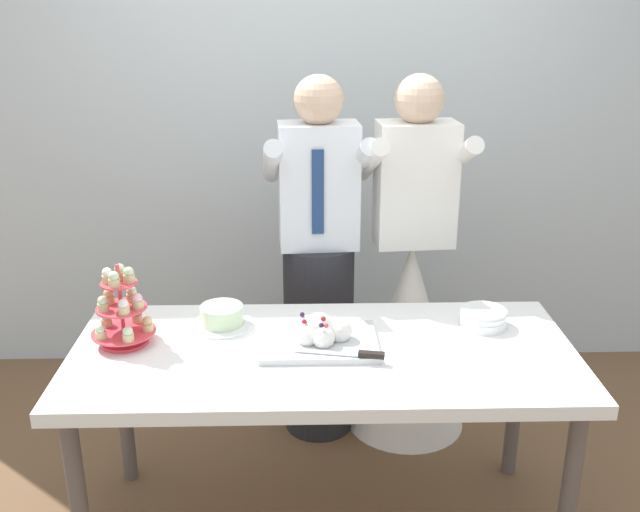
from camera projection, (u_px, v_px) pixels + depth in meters
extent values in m
cube|color=silver|center=(315.00, 100.00, 3.71)|extent=(5.20, 0.10, 2.90)
cube|color=white|center=(323.00, 356.00, 2.58)|extent=(1.80, 0.80, 0.05)
cylinder|color=#564C47|center=(79.00, 508.00, 2.39)|extent=(0.06, 0.06, 0.72)
cylinder|color=#564C47|center=(568.00, 500.00, 2.43)|extent=(0.06, 0.06, 0.72)
cylinder|color=#564C47|center=(124.00, 404.00, 3.00)|extent=(0.06, 0.06, 0.72)
cylinder|color=#564C47|center=(515.00, 399.00, 3.03)|extent=(0.06, 0.06, 0.72)
cylinder|color=#D83F4C|center=(125.00, 342.00, 2.62)|extent=(0.17, 0.17, 0.01)
cylinder|color=#D83F4C|center=(121.00, 305.00, 2.57)|extent=(0.01, 0.01, 0.31)
cylinder|color=#D83F4C|center=(124.00, 332.00, 2.60)|extent=(0.23, 0.23, 0.01)
cylinder|color=#D1B784|center=(148.00, 327.00, 2.60)|extent=(0.04, 0.04, 0.03)
sphere|color=#D6B27A|center=(147.00, 321.00, 2.59)|extent=(0.04, 0.04, 0.04)
cylinder|color=#D1B784|center=(137.00, 318.00, 2.67)|extent=(0.04, 0.04, 0.03)
sphere|color=brown|center=(137.00, 312.00, 2.67)|extent=(0.04, 0.04, 0.04)
cylinder|color=#D1B784|center=(107.00, 322.00, 2.64)|extent=(0.04, 0.04, 0.03)
sphere|color=beige|center=(106.00, 316.00, 2.63)|extent=(0.04, 0.04, 0.04)
cylinder|color=#D1B784|center=(101.00, 335.00, 2.54)|extent=(0.04, 0.04, 0.03)
sphere|color=beige|center=(100.00, 329.00, 2.53)|extent=(0.04, 0.04, 0.04)
cylinder|color=#D1B784|center=(128.00, 337.00, 2.52)|extent=(0.04, 0.04, 0.03)
sphere|color=beige|center=(128.00, 331.00, 2.51)|extent=(0.04, 0.04, 0.04)
cylinder|color=#D83F4C|center=(121.00, 308.00, 2.57)|extent=(0.18, 0.18, 0.01)
cylinder|color=#D1B784|center=(138.00, 304.00, 2.56)|extent=(0.04, 0.04, 0.03)
sphere|color=#EAB7C6|center=(137.00, 298.00, 2.55)|extent=(0.04, 0.04, 0.04)
cylinder|color=#D1B784|center=(132.00, 297.00, 2.62)|extent=(0.04, 0.04, 0.03)
sphere|color=beige|center=(131.00, 291.00, 2.61)|extent=(0.04, 0.04, 0.04)
cylinder|color=#D1B784|center=(109.00, 300.00, 2.60)|extent=(0.04, 0.04, 0.03)
sphere|color=#D6B27A|center=(108.00, 294.00, 2.59)|extent=(0.04, 0.04, 0.04)
cylinder|color=#D1B784|center=(103.00, 307.00, 2.54)|extent=(0.04, 0.04, 0.03)
sphere|color=beige|center=(103.00, 301.00, 2.53)|extent=(0.04, 0.04, 0.04)
cylinder|color=#D1B784|center=(124.00, 310.00, 2.51)|extent=(0.04, 0.04, 0.03)
sphere|color=white|center=(123.00, 304.00, 2.50)|extent=(0.04, 0.04, 0.04)
cylinder|color=#D83F4C|center=(119.00, 283.00, 2.54)|extent=(0.13, 0.13, 0.01)
cylinder|color=#D1B784|center=(129.00, 278.00, 2.54)|extent=(0.04, 0.04, 0.03)
sphere|color=beige|center=(129.00, 272.00, 2.53)|extent=(0.04, 0.04, 0.04)
cylinder|color=#D1B784|center=(120.00, 275.00, 2.57)|extent=(0.04, 0.04, 0.03)
sphere|color=beige|center=(120.00, 269.00, 2.56)|extent=(0.04, 0.04, 0.04)
cylinder|color=#D1B784|center=(108.00, 279.00, 2.53)|extent=(0.04, 0.04, 0.03)
sphere|color=white|center=(107.00, 273.00, 2.52)|extent=(0.04, 0.04, 0.04)
cylinder|color=#D1B784|center=(114.00, 283.00, 2.50)|extent=(0.04, 0.04, 0.03)
sphere|color=beige|center=(114.00, 276.00, 2.49)|extent=(0.04, 0.04, 0.04)
cube|color=silver|center=(319.00, 342.00, 2.60)|extent=(0.42, 0.31, 0.02)
sphere|color=white|center=(340.00, 331.00, 2.59)|extent=(0.09, 0.09, 0.09)
sphere|color=white|center=(323.00, 326.00, 2.64)|extent=(0.07, 0.07, 0.07)
sphere|color=white|center=(307.00, 328.00, 2.61)|extent=(0.09, 0.09, 0.09)
sphere|color=white|center=(308.00, 336.00, 2.56)|extent=(0.08, 0.08, 0.08)
sphere|color=white|center=(323.00, 338.00, 2.54)|extent=(0.08, 0.08, 0.08)
sphere|color=white|center=(319.00, 328.00, 2.58)|extent=(0.11, 0.11, 0.11)
sphere|color=#B21923|center=(324.00, 319.00, 2.54)|extent=(0.02, 0.02, 0.02)
sphere|color=#DB474C|center=(326.00, 326.00, 2.51)|extent=(0.02, 0.02, 0.02)
sphere|color=#B21923|center=(304.00, 321.00, 2.55)|extent=(0.02, 0.02, 0.02)
sphere|color=#2D1938|center=(321.00, 325.00, 2.51)|extent=(0.02, 0.02, 0.02)
sphere|color=#2D1938|center=(302.00, 315.00, 2.60)|extent=(0.02, 0.02, 0.02)
sphere|color=#B21923|center=(316.00, 320.00, 2.57)|extent=(0.02, 0.02, 0.02)
sphere|color=#B21923|center=(318.00, 318.00, 2.57)|extent=(0.02, 0.02, 0.02)
cube|color=silver|center=(328.00, 353.00, 2.49)|extent=(0.23, 0.07, 0.00)
cube|color=black|center=(371.00, 355.00, 2.46)|extent=(0.09, 0.04, 0.02)
cylinder|color=white|center=(484.00, 325.00, 2.75)|extent=(0.17, 0.17, 0.01)
cylinder|color=white|center=(483.00, 322.00, 2.75)|extent=(0.17, 0.17, 0.01)
cylinder|color=white|center=(483.00, 319.00, 2.74)|extent=(0.17, 0.17, 0.01)
cylinder|color=white|center=(483.00, 316.00, 2.74)|extent=(0.17, 0.17, 0.01)
cylinder|color=white|center=(484.00, 314.00, 2.74)|extent=(0.17, 0.17, 0.01)
cylinder|color=white|center=(484.00, 311.00, 2.74)|extent=(0.17, 0.17, 0.01)
cylinder|color=white|center=(222.00, 325.00, 2.75)|extent=(0.24, 0.24, 0.01)
cylinder|color=beige|center=(222.00, 315.00, 2.74)|extent=(0.16, 0.16, 0.07)
cylinder|color=#232328|center=(319.00, 339.00, 3.35)|extent=(0.32, 0.32, 0.92)
cube|color=white|center=(319.00, 186.00, 3.09)|extent=(0.35, 0.22, 0.54)
sphere|color=#D8B293|center=(319.00, 100.00, 2.97)|extent=(0.21, 0.21, 0.21)
cylinder|color=white|center=(272.00, 162.00, 3.04)|extent=(0.11, 0.49, 0.28)
cylinder|color=white|center=(361.00, 160.00, 3.07)|extent=(0.11, 0.49, 0.28)
cube|color=navy|center=(318.00, 192.00, 3.00)|extent=(0.05, 0.02, 0.36)
cone|color=white|center=(408.00, 336.00, 3.37)|extent=(0.56, 0.56, 0.92)
cube|color=white|center=(415.00, 184.00, 3.12)|extent=(0.35, 0.22, 0.54)
sphere|color=beige|center=(419.00, 99.00, 3.00)|extent=(0.21, 0.21, 0.21)
cylinder|color=white|center=(371.00, 161.00, 3.07)|extent=(0.11, 0.49, 0.28)
cylinder|color=white|center=(458.00, 159.00, 3.10)|extent=(0.11, 0.49, 0.28)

